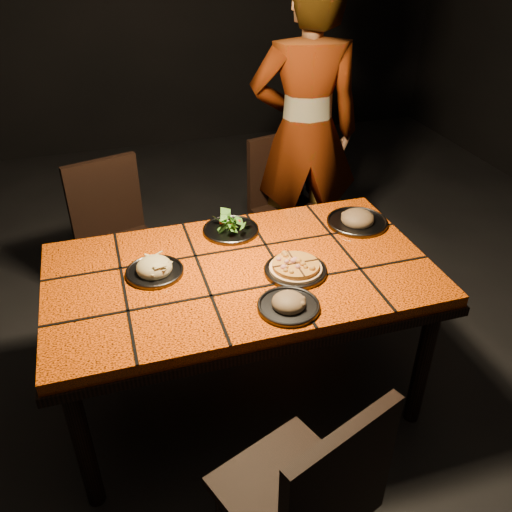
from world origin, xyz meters
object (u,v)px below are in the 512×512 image
object	(u,v)px
chair_far_left	(115,231)
chair_far_right	(285,198)
diner	(305,134)
plate_pasta	(154,269)
plate_pizza	(296,269)
dining_table	(241,284)
chair_near	(310,495)

from	to	relation	value
chair_far_left	chair_far_right	distance (m)	1.05
chair_far_left	diner	xyz separation A→B (m)	(1.17, 0.14, 0.39)
chair_far_right	plate_pasta	size ratio (longest dim) A/B	3.71
diner	plate_pizza	bearing A→B (deg)	78.77
chair_far_left	diner	size ratio (longest dim) A/B	0.50
chair_far_right	plate_pizza	distance (m)	1.19
chair_far_left	plate_pasta	bearing A→B (deg)	-97.22
dining_table	diner	world-z (taller)	diner
dining_table	plate_pizza	distance (m)	0.25
dining_table	chair_far_left	size ratio (longest dim) A/B	1.80
plate_pizza	chair_near	bearing A→B (deg)	-106.96
chair_far_left	plate_pasta	xyz separation A→B (m)	(0.13, -0.83, 0.26)
chair_far_right	chair_far_left	bearing A→B (deg)	172.26
chair_near	chair_far_left	xyz separation A→B (m)	(-0.43, 1.82, -0.01)
dining_table	diner	bearing A→B (deg)	56.39
chair_far_left	plate_pasta	world-z (taller)	chair_far_left
plate_pizza	dining_table	bearing A→B (deg)	156.40
dining_table	chair_far_left	world-z (taller)	chair_far_left
chair_far_right	plate_pasta	distance (m)	1.34
plate_pizza	chair_far_right	bearing A→B (deg)	72.24
chair_far_right	diner	distance (m)	0.41
chair_near	chair_far_left	distance (m)	1.87
dining_table	chair_far_left	xyz separation A→B (m)	(-0.47, 0.90, -0.16)
diner	plate_pasta	bearing A→B (deg)	54.86
plate_pasta	chair_far_left	bearing A→B (deg)	98.61
dining_table	chair_far_right	size ratio (longest dim) A/B	1.82
chair_near	chair_far_left	bearing A→B (deg)	-97.80
chair_far_left	plate_pasta	size ratio (longest dim) A/B	3.76
diner	plate_pizza	xyz separation A→B (m)	(-0.48, -1.14, -0.13)
chair_far_right	plate_pasta	bearing A→B (deg)	-148.05
chair_near	plate_pasta	world-z (taller)	chair_near
chair_far_left	plate_pizza	size ratio (longest dim) A/B	3.43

